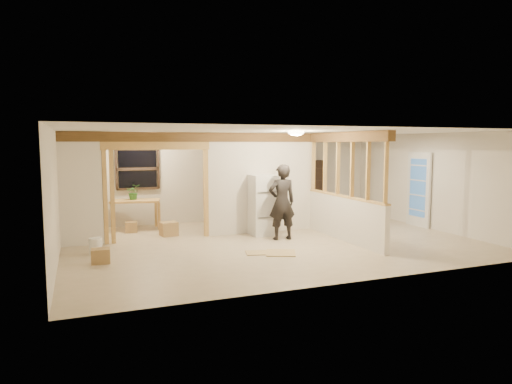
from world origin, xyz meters
name	(u,v)px	position (x,y,z in m)	size (l,w,h in m)	color
floor	(273,242)	(0.00, 0.00, -0.01)	(9.00, 6.50, 0.01)	beige
ceiling	(274,131)	(0.00, 0.00, 2.50)	(9.00, 6.50, 0.01)	white
wall_back	(229,177)	(0.00, 3.25, 1.25)	(9.00, 0.01, 2.50)	silver
wall_front	(355,206)	(0.00, -3.25, 1.25)	(9.00, 0.01, 2.50)	silver
wall_left	(56,196)	(-4.50, 0.00, 1.25)	(0.01, 6.50, 2.50)	silver
wall_right	(432,181)	(4.50, 0.00, 1.25)	(0.01, 6.50, 2.50)	silver
partition_left_stub	(81,189)	(-4.05, 1.20, 1.25)	(0.90, 0.12, 2.50)	silver
partition_center	(262,183)	(0.20, 1.20, 1.25)	(2.80, 0.12, 2.50)	silver
doorway_frame	(158,193)	(-2.40, 1.20, 1.10)	(2.46, 0.14, 2.20)	tan
header_beam_back	(215,137)	(-1.00, 1.20, 2.38)	(7.00, 0.18, 0.22)	brown
header_beam_right	(346,137)	(1.60, -0.40, 2.38)	(0.18, 3.30, 0.22)	brown
pony_wall	(344,219)	(1.60, -0.40, 0.50)	(0.12, 3.20, 1.00)	silver
stud_partition	(345,169)	(1.60, -0.40, 1.66)	(0.14, 3.20, 1.32)	tan
window_back	(138,169)	(-2.60, 3.17, 1.55)	(1.12, 0.10, 1.10)	black
french_door	(419,190)	(4.42, 0.40, 1.00)	(0.12, 0.86, 2.00)	white
ceiling_dome_main	(296,132)	(0.30, -0.50, 2.48)	(0.36, 0.36, 0.16)	#FFEABF
ceiling_dome_util	(145,133)	(-2.50, 2.30, 2.48)	(0.32, 0.32, 0.14)	#FFEABF
hanging_bulb	(171,146)	(-2.00, 1.60, 2.18)	(0.07, 0.07, 0.07)	#FFD88C
refrigerator	(263,205)	(0.09, 0.85, 0.74)	(0.61, 0.59, 1.47)	white
woman	(282,202)	(0.29, 0.19, 0.88)	(0.64, 0.42, 1.76)	black
work_table	(136,215)	(-2.74, 2.69, 0.39)	(1.23, 0.62, 0.78)	tan
potted_plant	(134,192)	(-2.76, 2.78, 0.98)	(0.36, 0.31, 0.40)	#397232
shop_vac	(82,226)	(-4.05, 2.25, 0.26)	(0.40, 0.40, 0.52)	#B6140D
bookshelf	(311,188)	(2.56, 3.04, 0.86)	(0.86, 0.29, 1.72)	black
bucket	(96,246)	(-3.81, 0.28, 0.16)	(0.26, 0.26, 0.32)	white
box_util_a	(169,229)	(-2.09, 1.58, 0.17)	(0.39, 0.33, 0.33)	#AA8652
box_util_b	(131,227)	(-2.89, 2.35, 0.13)	(0.29, 0.29, 0.27)	#AA8652
box_front	(101,256)	(-3.75, -0.53, 0.14)	(0.34, 0.28, 0.28)	#AA8652
floor_panel_near	(281,253)	(-0.29, -1.05, 0.01)	(0.59, 0.59, 0.02)	tan
floor_panel_far	(258,253)	(-0.72, -0.87, 0.01)	(0.50, 0.40, 0.02)	tan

